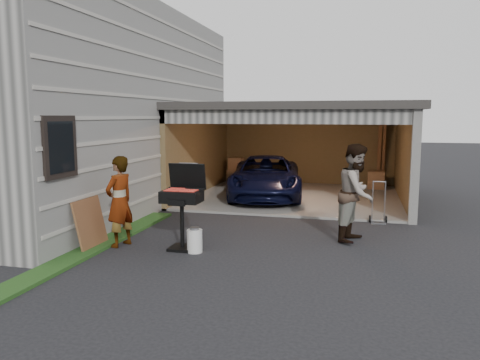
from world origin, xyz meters
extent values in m
plane|color=black|center=(0.00, 0.00, 0.00)|extent=(80.00, 80.00, 0.00)
cube|color=#474744|center=(-6.00, 4.00, 2.75)|extent=(7.00, 11.00, 5.50)
cube|color=#193814|center=(-2.25, -1.00, 0.03)|extent=(0.50, 8.00, 0.06)
cube|color=#605E59|center=(0.75, 6.50, 0.03)|extent=(6.50, 6.00, 0.06)
cube|color=brown|center=(0.75, 9.43, 1.35)|extent=(6.50, 0.15, 2.70)
cube|color=brown|center=(3.92, 6.50, 1.35)|extent=(0.15, 6.00, 2.70)
cube|color=brown|center=(-2.42, 6.50, 1.35)|extent=(0.15, 6.00, 2.70)
cube|color=#2D2B28|center=(0.75, 6.50, 2.80)|extent=(6.80, 6.30, 0.20)
cube|color=#474744|center=(0.75, 3.58, 2.52)|extent=(6.50, 0.16, 0.36)
cube|color=silver|center=(0.75, 4.80, 2.62)|extent=(6.00, 2.40, 0.06)
cube|color=#474744|center=(3.90, 3.55, 1.35)|extent=(0.20, 0.18, 2.70)
cube|color=brown|center=(-1.80, 8.70, 0.31)|extent=(0.60, 0.50, 0.50)
cube|color=brown|center=(-1.80, 8.70, 0.79)|extent=(0.50, 0.45, 0.45)
cube|color=brown|center=(3.20, 8.60, 0.36)|extent=(0.55, 0.50, 0.60)
cube|color=brown|center=(3.38, 9.20, 1.20)|extent=(0.24, 0.43, 2.20)
imported|color=black|center=(-0.15, 6.05, 0.63)|extent=(2.80, 4.79, 1.25)
imported|color=silver|center=(-1.87, 0.13, 0.89)|extent=(0.60, 0.74, 1.78)
imported|color=#4C221D|center=(2.60, 1.69, 1.00)|extent=(0.99, 1.14, 1.99)
cube|color=black|center=(-0.60, 0.20, 0.03)|extent=(0.47, 0.47, 0.06)
cylinder|color=black|center=(-0.60, 0.20, 0.50)|extent=(0.08, 0.08, 0.93)
cube|color=black|center=(-0.60, 0.20, 1.03)|extent=(0.73, 0.51, 0.22)
cube|color=#59595B|center=(-0.60, 0.20, 1.13)|extent=(0.67, 0.44, 0.02)
cube|color=black|center=(-0.60, 0.52, 1.38)|extent=(0.73, 0.13, 0.51)
cylinder|color=white|center=(-0.31, 0.08, 0.22)|extent=(0.37, 0.37, 0.43)
cube|color=brown|center=(-2.34, -0.17, 0.49)|extent=(0.25, 0.88, 0.97)
cube|color=slate|center=(3.12, 3.40, 0.02)|extent=(0.34, 0.23, 0.04)
cylinder|color=black|center=(2.93, 3.50, 0.09)|extent=(0.05, 0.17, 0.17)
cylinder|color=black|center=(3.30, 3.52, 0.09)|extent=(0.05, 0.17, 0.17)
cylinder|color=slate|center=(2.97, 3.51, 0.52)|extent=(0.03, 0.03, 0.99)
cylinder|color=slate|center=(3.26, 3.52, 0.52)|extent=(0.03, 0.03, 0.99)
cylinder|color=slate|center=(3.11, 3.51, 0.99)|extent=(0.28, 0.04, 0.03)
camera|label=1|loc=(2.64, -7.96, 2.55)|focal=35.00mm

